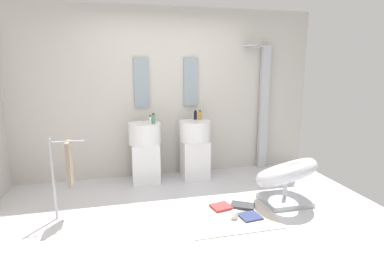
{
  "coord_description": "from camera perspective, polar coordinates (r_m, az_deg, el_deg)",
  "views": [
    {
      "loc": [
        -0.75,
        -3.15,
        1.72
      ],
      "look_at": [
        0.15,
        0.55,
        0.95
      ],
      "focal_mm": 28.78,
      "sensor_mm": 36.0,
      "label": 1
    }
  ],
  "objects": [
    {
      "name": "ground_plane",
      "position": [
        3.68,
        -0.25,
        -16.81
      ],
      "size": [
        4.8,
        3.6,
        0.04
      ],
      "primitive_type": "cube",
      "color": "silver"
    },
    {
      "name": "area_rug",
      "position": [
        3.79,
        6.69,
        -15.6
      ],
      "size": [
        1.02,
        0.89,
        0.01
      ],
      "primitive_type": "cube",
      "color": "beige",
      "rests_on": "ground_plane"
    },
    {
      "name": "magazine_red",
      "position": [
        3.91,
        5.44,
        -14.33
      ],
      "size": [
        0.27,
        0.25,
        0.03
      ],
      "primitive_type": "cube",
      "rotation": [
        0.0,
        0.0,
        0.19
      ],
      "color": "#B73838",
      "rests_on": "area_rug"
    },
    {
      "name": "soap_bottle_white",
      "position": [
        4.47,
        -7.77,
        1.46
      ],
      "size": [
        0.04,
        0.04,
        0.13
      ],
      "color": "white",
      "rests_on": "pedestal_sink_left"
    },
    {
      "name": "towel_rack",
      "position": [
        3.74,
        -22.19,
        -6.41
      ],
      "size": [
        0.37,
        0.22,
        0.95
      ],
      "color": "#B7BABF",
      "rests_on": "ground_plane"
    },
    {
      "name": "soap_bottle_clear",
      "position": [
        4.51,
        -7.18,
        1.64
      ],
      "size": [
        0.05,
        0.05,
        0.14
      ],
      "color": "silver",
      "rests_on": "pedestal_sink_left"
    },
    {
      "name": "pedestal_sink_left",
      "position": [
        4.66,
        -8.68,
        -4.09
      ],
      "size": [
        0.47,
        0.47,
        1.0
      ],
      "color": "white",
      "rests_on": "ground_plane"
    },
    {
      "name": "lounge_chair",
      "position": [
        4.12,
        16.98,
        -8.52
      ],
      "size": [
        1.09,
        1.09,
        0.65
      ],
      "color": "#B7BABF",
      "rests_on": "ground_plane"
    },
    {
      "name": "rear_partition",
      "position": [
        4.88,
        -4.81,
        6.45
      ],
      "size": [
        4.8,
        0.1,
        2.6
      ],
      "primitive_type": "cube",
      "color": "beige",
      "rests_on": "ground_plane"
    },
    {
      "name": "shower_column",
      "position": [
        5.28,
        13.05,
        4.17
      ],
      "size": [
        0.49,
        0.24,
        2.05
      ],
      "color": "#B7BABF",
      "rests_on": "ground_plane"
    },
    {
      "name": "magazine_navy",
      "position": [
        3.75,
        10.69,
        -15.78
      ],
      "size": [
        0.26,
        0.24,
        0.02
      ],
      "primitive_type": "cube",
      "rotation": [
        0.0,
        0.0,
        0.12
      ],
      "color": "navy",
      "rests_on": "area_rug"
    },
    {
      "name": "soap_bottle_black",
      "position": [
        4.81,
        0.64,
        2.4
      ],
      "size": [
        0.05,
        0.05,
        0.15
      ],
      "color": "black",
      "rests_on": "pedestal_sink_right"
    },
    {
      "name": "coffee_mug",
      "position": [
        3.68,
        7.97,
        -15.57
      ],
      "size": [
        0.07,
        0.07,
        0.09
      ],
      "primitive_type": "cylinder",
      "color": "white",
      "rests_on": "area_rug"
    },
    {
      "name": "soap_bottle_amber",
      "position": [
        4.79,
        1.48,
        2.36
      ],
      "size": [
        0.05,
        0.05,
        0.15
      ],
      "color": "#C68C38",
      "rests_on": "pedestal_sink_right"
    },
    {
      "name": "vanity_mirror_right",
      "position": [
        4.87,
        -0.22,
        8.49
      ],
      "size": [
        0.22,
        0.03,
        0.74
      ],
      "primitive_type": "cube",
      "color": "#8C9EA8"
    },
    {
      "name": "pedestal_sink_right",
      "position": [
        4.78,
        0.51,
        -3.56
      ],
      "size": [
        0.47,
        0.47,
        1.0
      ],
      "color": "white",
      "rests_on": "ground_plane"
    },
    {
      "name": "magazine_charcoal",
      "position": [
        3.97,
        9.34,
        -14.02
      ],
      "size": [
        0.34,
        0.3,
        0.03
      ],
      "primitive_type": "cube",
      "rotation": [
        0.0,
        0.0,
        -0.55
      ],
      "color": "#38383D",
      "rests_on": "area_rug"
    },
    {
      "name": "soap_bottle_green",
      "position": [
        4.49,
        -7.16,
        1.69
      ],
      "size": [
        0.06,
        0.06,
        0.15
      ],
      "color": "#59996B",
      "rests_on": "pedestal_sink_left"
    },
    {
      "name": "vanity_mirror_left",
      "position": [
        4.75,
        -9.32,
        8.27
      ],
      "size": [
        0.22,
        0.03,
        0.74
      ],
      "primitive_type": "cube",
      "color": "#8C9EA8"
    }
  ]
}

